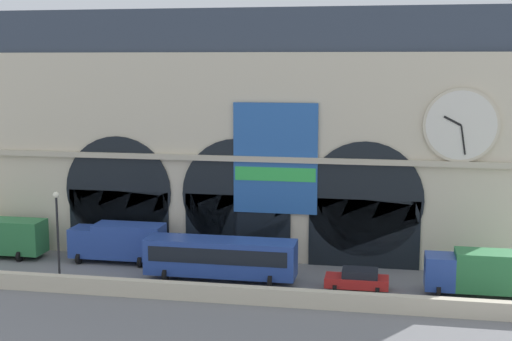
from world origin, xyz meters
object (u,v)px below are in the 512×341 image
(box_truck_midwest, at_px, (119,241))
(box_truck_east, at_px, (483,272))
(car_mideast, at_px, (358,279))
(street_lamp_quayside, at_px, (57,227))
(box_truck_west, at_px, (1,236))
(bus_center, at_px, (221,257))

(box_truck_midwest, height_order, box_truck_east, same)
(car_mideast, bearing_deg, street_lamp_quayside, -171.13)
(box_truck_west, distance_m, street_lamp_quayside, 10.95)
(box_truck_west, bearing_deg, bus_center, -8.85)
(car_mideast, bearing_deg, box_truck_midwest, 169.17)
(car_mideast, distance_m, street_lamp_quayside, 21.28)
(bus_center, height_order, car_mideast, bus_center)
(bus_center, bearing_deg, box_truck_west, 171.15)
(box_truck_west, distance_m, box_truck_midwest, 10.04)
(box_truck_west, distance_m, car_mideast, 29.24)
(box_truck_west, bearing_deg, car_mideast, -6.61)
(bus_center, height_order, box_truck_east, box_truck_east)
(bus_center, xyz_separation_m, street_lamp_quayside, (-10.82, -3.62, 2.63))
(box_truck_east, bearing_deg, street_lamp_quayside, -172.89)
(bus_center, distance_m, box_truck_east, 18.30)
(car_mideast, bearing_deg, box_truck_east, 2.73)
(street_lamp_quayside, bearing_deg, box_truck_west, 141.57)
(car_mideast, distance_m, box_truck_east, 8.46)
(box_truck_midwest, xyz_separation_m, street_lamp_quayside, (-1.73, -6.87, 2.71))
(box_truck_midwest, relative_size, car_mideast, 1.70)
(box_truck_east, bearing_deg, car_mideast, -177.27)
(box_truck_midwest, bearing_deg, street_lamp_quayside, -104.13)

